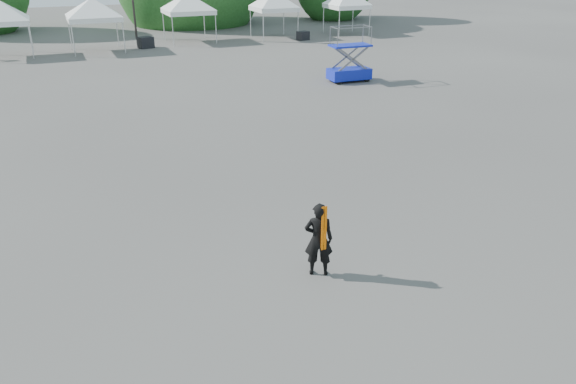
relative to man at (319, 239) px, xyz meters
name	(u,v)px	position (x,y,z in m)	size (l,w,h in m)	color
ground	(229,224)	(-1.01, 2.89, -0.81)	(120.00, 120.00, 0.00)	#474442
tent_d	(0,5)	(-6.52, 30.24, 2.25)	(4.14, 4.14, 3.88)	silver
tent_e	(92,2)	(-1.26, 30.13, 2.25)	(4.58, 4.58, 3.88)	silver
man	(319,239)	(0.00, 0.00, 0.00)	(0.69, 0.59, 1.61)	black
scissor_lift	(350,54)	(9.44, 15.80, 0.55)	(2.12, 1.12, 2.69)	#0C1AA7
crate_mid	(146,42)	(1.84, 30.17, -0.44)	(0.95, 0.74, 0.74)	black
crate_east	(303,36)	(13.03, 29.21, -0.50)	(0.79, 0.62, 0.62)	black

